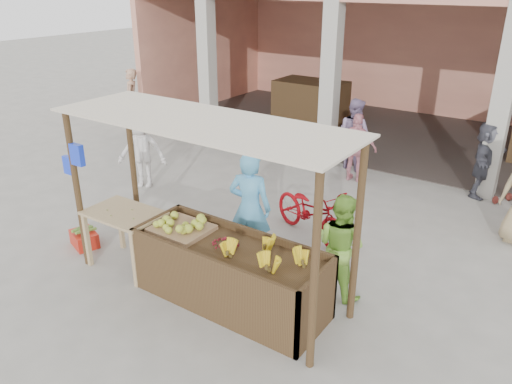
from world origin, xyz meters
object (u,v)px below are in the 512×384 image
Objects in this scene: fruit_stall at (230,275)px; vendor_green at (341,243)px; side_table at (125,221)px; motorcycle at (311,211)px; vendor_blue at (250,205)px; red_crate at (84,239)px.

vendor_green is at bearing 43.10° from fruit_stall.
side_table is 0.61× the size of motorcycle.
vendor_blue is 1.31m from motorcycle.
motorcycle is at bearing -125.58° from vendor_blue.
side_table is at bearing -175.36° from fruit_stall.
vendor_blue is at bearing -176.34° from motorcycle.
vendor_blue is at bearing 38.78° from side_table.
fruit_stall is 1.52m from vendor_green.
vendor_blue reaches higher than motorcycle.
red_crate is 0.31× the size of vendor_green.
vendor_green reaches higher than fruit_stall.
vendor_blue reaches higher than vendor_green.
side_table reaches higher than fruit_stall.
motorcycle reaches higher than fruit_stall.
motorcycle is (2.84, 2.31, 0.35)m from red_crate.
red_crate is (-2.83, -0.13, -0.28)m from fruit_stall.
vendor_blue is 1.47m from vendor_green.
fruit_stall is 5.58× the size of red_crate.
vendor_green is (1.47, -0.00, -0.16)m from vendor_blue.
vendor_green is (3.90, 1.14, 0.64)m from red_crate.
vendor_blue reaches higher than red_crate.
side_table is 2.94m from motorcycle.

